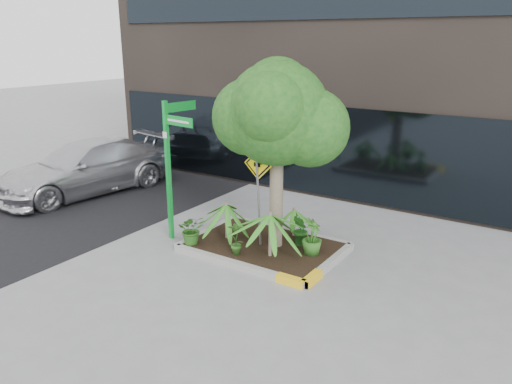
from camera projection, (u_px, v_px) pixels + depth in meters
The scene contains 14 objects.
ground at pixel (249, 253), 10.97m from camera, with size 80.00×80.00×0.00m, color gray.
asphalt_road at pixel (62, 202), 14.37m from camera, with size 7.00×80.00×0.01m, color black.
planter at pixel (265, 246), 11.04m from camera, with size 3.35×2.36×0.15m.
tree at pixel (278, 114), 10.17m from camera, with size 2.77×2.46×4.16m.
palm_front at pixel (270, 215), 10.20m from camera, with size 1.09×1.09×1.22m.
palm_left at pixel (226, 205), 11.18m from camera, with size 0.95×0.95×1.06m.
palm_back at pixel (294, 210), 11.37m from camera, with size 0.75×0.75×0.83m.
parked_car at pixel (86, 167), 15.06m from camera, with size 2.20×5.40×1.57m, color silver.
shrub_a at pixel (192, 229), 10.99m from camera, with size 0.60×0.60×0.67m, color #265819.
shrub_b at pixel (312, 237), 10.44m from camera, with size 0.43×0.43×0.77m, color #2F691F.
shrub_c at pixel (237, 238), 10.43m from camera, with size 0.39×0.39×0.74m, color #2E601E.
shrub_d at pixel (301, 230), 10.88m from camera, with size 0.39×0.39×0.71m, color #22621C.
street_sign_post at pixel (171, 156), 11.20m from camera, with size 0.95×1.02×3.22m.
cattle_sign at pixel (258, 181), 10.49m from camera, with size 0.68×0.21×2.19m.
Camera 1 is at (5.65, -8.36, 4.52)m, focal length 35.00 mm.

